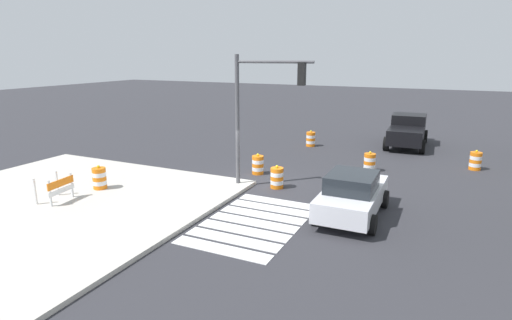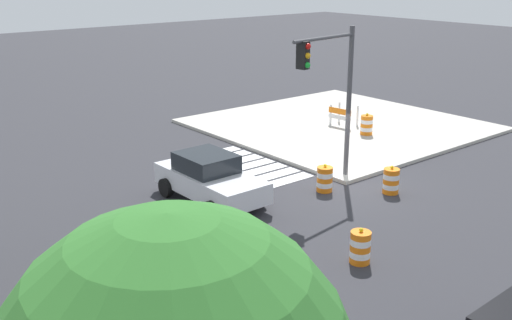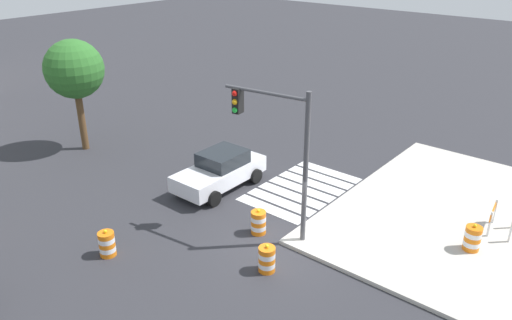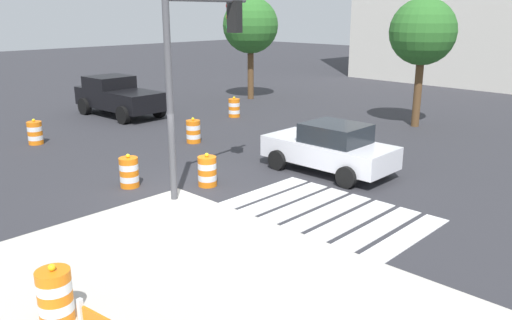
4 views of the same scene
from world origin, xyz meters
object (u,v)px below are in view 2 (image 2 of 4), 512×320
object	(u,v)px
traffic_barrel_crosswalk_end	(391,181)
construction_barricade	(342,114)
sports_car	(210,178)
traffic_light_pole	(331,79)
traffic_barrel_median_far	(360,247)
traffic_barrel_far_curb	(325,179)
traffic_barrel_on_sidewalk	(367,125)

from	to	relation	value
traffic_barrel_crosswalk_end	construction_barricade	xyz separation A→B (m)	(7.14, -5.12, 0.27)
sports_car	traffic_light_pole	world-z (taller)	traffic_light_pole
traffic_barrel_median_far	traffic_barrel_crosswalk_end	bearing A→B (deg)	-59.68
sports_car	traffic_barrel_crosswalk_end	bearing A→B (deg)	-122.87
traffic_barrel_crosswalk_end	traffic_light_pole	xyz separation A→B (m)	(1.95, 1.16, 3.46)
traffic_barrel_crosswalk_end	traffic_barrel_median_far	bearing A→B (deg)	120.32
sports_car	traffic_barrel_crosswalk_end	xyz separation A→B (m)	(-3.44, -5.32, -0.36)
traffic_barrel_far_curb	sports_car	bearing A→B (deg)	63.36
traffic_barrel_crosswalk_end	traffic_barrel_on_sidewalk	distance (m)	7.19
traffic_barrel_on_sidewalk	traffic_light_pole	size ratio (longest dim) A/B	0.19
traffic_barrel_far_curb	traffic_barrel_median_far	bearing A→B (deg)	144.65
traffic_barrel_crosswalk_end	traffic_barrel_far_curb	bearing A→B (deg)	46.08
sports_car	traffic_barrel_far_curb	xyz separation A→B (m)	(-1.83, -3.66, -0.36)
construction_barricade	sports_car	bearing A→B (deg)	109.49
sports_car	traffic_barrel_crosswalk_end	world-z (taller)	sports_car
traffic_barrel_crosswalk_end	traffic_barrel_on_sidewalk	size ratio (longest dim) A/B	1.00
sports_car	traffic_barrel_far_curb	world-z (taller)	sports_car
traffic_light_pole	traffic_barrel_crosswalk_end	bearing A→B (deg)	-149.29
traffic_barrel_median_far	traffic_barrel_far_curb	world-z (taller)	same
traffic_barrel_median_far	traffic_light_pole	world-z (taller)	traffic_light_pole
traffic_barrel_crosswalk_end	traffic_barrel_far_curb	xyz separation A→B (m)	(1.61, 1.67, 0.00)
traffic_barrel_far_curb	traffic_light_pole	world-z (taller)	traffic_light_pole
sports_car	traffic_barrel_crosswalk_end	size ratio (longest dim) A/B	4.23
traffic_barrel_crosswalk_end	traffic_barrel_median_far	world-z (taller)	same
traffic_barrel_median_far	traffic_barrel_on_sidewalk	distance (m)	12.61
traffic_barrel_median_far	traffic_barrel_on_sidewalk	world-z (taller)	traffic_barrel_on_sidewalk
traffic_barrel_on_sidewalk	traffic_light_pole	xyz separation A→B (m)	(-3.36, 6.01, 3.31)
traffic_barrel_median_far	sports_car	bearing A→B (deg)	4.81
traffic_barrel_far_curb	construction_barricade	bearing A→B (deg)	-50.82
sports_car	traffic_barrel_on_sidewalk	size ratio (longest dim) A/B	4.23
construction_barricade	traffic_light_pole	world-z (taller)	traffic_light_pole
traffic_barrel_far_curb	traffic_light_pole	xyz separation A→B (m)	(0.34, -0.51, 3.46)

